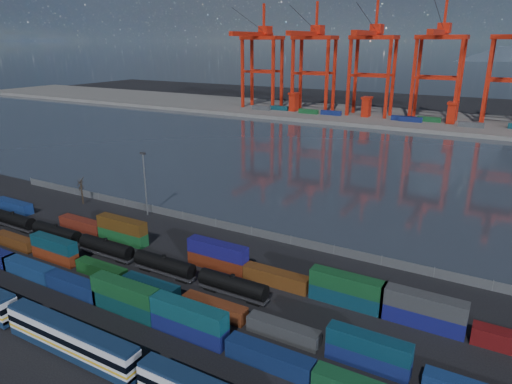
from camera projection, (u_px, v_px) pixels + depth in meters
The scene contains 14 objects.
ground at pixel (174, 290), 82.31m from camera, with size 700.00×700.00×0.00m, color black.
harbor_water at pixel (356, 162), 168.95m from camera, with size 700.00×700.00×0.00m, color #28303A.
far_quay at pixel (415, 119), 255.28m from camera, with size 700.00×70.00×2.00m, color #514F4C.
passenger_train at pixel (71, 340), 64.39m from camera, with size 76.15×2.98×5.12m.
container_row_south at pixel (50, 273), 83.75m from camera, with size 139.83×2.63×5.60m.
container_row_mid at pixel (135, 279), 82.49m from camera, with size 141.63×2.35×5.02m.
container_row_north at pixel (253, 268), 85.62m from camera, with size 142.46×2.61×5.56m.
tanker_string at pixel (81, 240), 97.94m from camera, with size 91.03×2.91×4.16m.
waterfront_fence at pixel (252, 231), 105.10m from camera, with size 160.12×0.12×2.20m.
bare_tree at pixel (82, 191), 124.70m from camera, with size 1.97×2.06×7.73m.
yard_light_mast at pixel (145, 180), 114.90m from camera, with size 1.60×0.40×16.60m.
gantry_cranes at pixel (405, 47), 241.13m from camera, with size 199.80×47.62×64.48m.
quay_containers at pixel (389, 117), 247.72m from camera, with size 172.58×10.99×2.60m.
straddle_carriers at pixel (407, 109), 246.06m from camera, with size 140.00×7.00×11.10m.
Camera 1 is at (48.73, -55.75, 42.71)m, focal length 32.00 mm.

